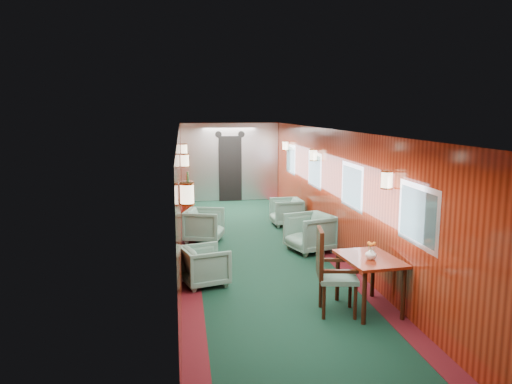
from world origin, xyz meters
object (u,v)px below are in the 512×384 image
armchair_left_near (205,266)px  armchair_right_far (286,212)px  credenza (187,199)px  dining_table (370,266)px  armchair_left_far (204,225)px  armchair_right_near (310,233)px  side_chair (330,268)px

armchair_left_near → armchair_right_far: armchair_right_far is taller
credenza → armchair_left_near: credenza is taller
dining_table → armchair_left_far: (-2.11, 4.06, -0.29)m
armchair_left_near → armchair_right_near: (2.15, 1.63, 0.06)m
credenza → armchair_left_near: bearing=-87.7°
armchair_left_far → armchair_right_far: 2.39m
credenza → side_chair: bearing=-74.9°
dining_table → credenza: size_ratio=0.93×
dining_table → armchair_left_far: dining_table is taller
armchair_left_far → armchair_right_far: armchair_left_far is taller
side_chair → dining_table: bearing=13.4°
dining_table → armchair_left_near: size_ratio=1.55×
armchair_right_far → dining_table: bearing=-1.5°
side_chair → armchair_left_far: bearing=120.0°
armchair_left_near → armchair_right_near: bearing=-68.8°
side_chair → armchair_left_near: side_chair is taller
credenza → armchair_right_far: 2.81m
credenza → armchair_right_far: size_ratio=1.59×
side_chair → armchair_right_near: (0.51, 3.02, -0.27)m
credenza → armchair_left_far: (0.32, -2.76, -0.10)m
armchair_left_near → armchair_left_far: (0.10, 2.70, 0.04)m
armchair_left_far → armchair_right_near: 2.31m
armchair_left_near → side_chair: bearing=-146.4°
dining_table → armchair_left_far: 4.58m
armchair_right_far → credenza: bearing=-124.9°
side_chair → armchair_right_far: size_ratio=1.64×
side_chair → armchair_left_near: size_ratio=1.72×
side_chair → armchair_left_near: 2.17m
armchair_left_near → armchair_left_far: bearing=-18.2°
armchair_left_near → armchair_right_far: 4.49m
armchair_right_far → armchair_right_near: bearing=-2.2°
dining_table → armchair_left_near: 2.61m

